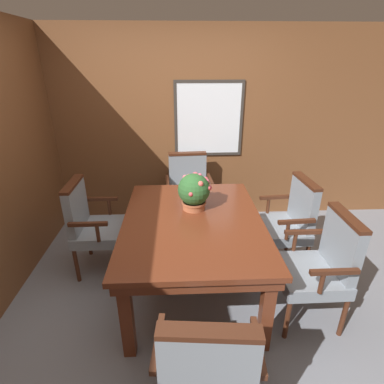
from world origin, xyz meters
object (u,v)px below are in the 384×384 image
Objects in this scene: dining_table at (193,229)px; potted_plant at (194,191)px; chair_head_near at (207,368)px; chair_right_near at (320,264)px; chair_left_far at (93,223)px; chair_head_far at (189,189)px; chair_right_far at (288,220)px.

dining_table is 4.62× the size of potted_plant.
chair_head_near is 2.84× the size of potted_plant.
chair_right_near reaches higher than dining_table.
chair_left_far is at bearing 171.23° from potted_plant.
chair_right_near is 1.23m from potted_plant.
chair_head_near is at bearing -89.14° from dining_table.
chair_head_near and chair_head_far have the same top height.
chair_left_far is 2.16m from chair_right_near.
chair_head_far is at bearing 89.81° from dining_table.
chair_head_far is (-0.99, 0.84, 0.00)m from chair_right_far.
chair_left_far is at bearing -110.85° from chair_right_near.
dining_table is at bearing -93.77° from chair_head_far.
chair_head_near is at bearing -93.23° from chair_head_far.
chair_left_far is at bearing -52.66° from chair_head_near.
chair_left_far and chair_head_far have the same top height.
chair_right_far is 1.00× the size of chair_head_far.
chair_left_far is 2.00m from chair_right_far.
chair_right_far is 0.72m from chair_right_near.
potted_plant reaches higher than chair_right_far.
dining_table is 1.10m from chair_right_near.
chair_head_near is at bearing -49.97° from chair_right_near.
chair_right_far is at bearing -178.44° from chair_right_near.
chair_right_far is at bearing -43.85° from chair_head_far.
chair_right_near is at bearing -1.82° from chair_right_far.
potted_plant is (0.02, -0.96, 0.40)m from chair_head_far.
dining_table is 0.35m from potted_plant.
chair_left_far is 1.00× the size of chair_right_near.
chair_head_far is (1.00, 0.80, 0.00)m from chair_left_far.
chair_head_near is 1.00× the size of chair_head_far.
chair_right_near is at bearing -134.66° from chair_head_near.
chair_head_far is at bearing -147.24° from chair_right_near.
chair_left_far and chair_head_near have the same top height.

